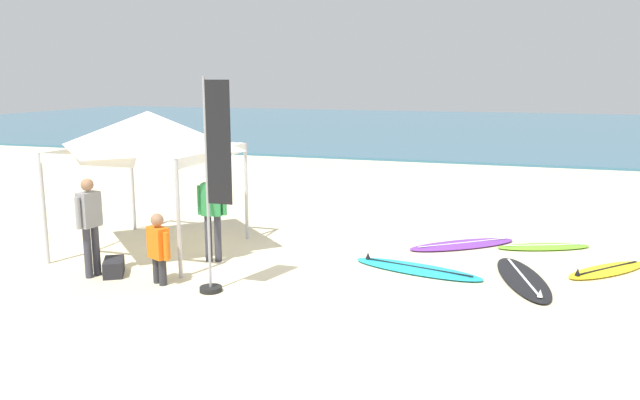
# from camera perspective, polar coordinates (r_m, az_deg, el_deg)

# --- Properties ---
(ground_plane) EXTENTS (80.00, 80.00, 0.00)m
(ground_plane) POSITION_cam_1_polar(r_m,az_deg,el_deg) (11.50, -1.45, -6.07)
(ground_plane) COLOR beige
(sea) EXTENTS (80.00, 36.00, 0.10)m
(sea) POSITION_cam_1_polar(r_m,az_deg,el_deg) (43.36, 12.95, 6.43)
(sea) COLOR #386B84
(sea) RESTS_ON ground
(canopy_tent) EXTENTS (2.88, 2.88, 2.75)m
(canopy_tent) POSITION_cam_1_polar(r_m,az_deg,el_deg) (12.57, -15.24, 6.12)
(canopy_tent) COLOR #B7B7BC
(canopy_tent) RESTS_ON ground
(surfboard_purple) EXTENTS (2.29, 1.97, 0.19)m
(surfboard_purple) POSITION_cam_1_polar(r_m,az_deg,el_deg) (13.18, 12.78, -3.93)
(surfboard_purple) COLOR purple
(surfboard_purple) RESTS_ON ground
(surfboard_cyan) EXTENTS (2.50, 1.24, 0.19)m
(surfboard_cyan) POSITION_cam_1_polar(r_m,az_deg,el_deg) (11.40, 8.73, -6.16)
(surfboard_cyan) COLOR #23B2CC
(surfboard_cyan) RESTS_ON ground
(surfboard_yellow) EXTENTS (1.69, 1.77, 0.19)m
(surfboard_yellow) POSITION_cam_1_polar(r_m,az_deg,el_deg) (12.29, 24.50, -5.78)
(surfboard_yellow) COLOR yellow
(surfboard_yellow) RESTS_ON ground
(surfboard_black) EXTENTS (1.26, 2.54, 0.19)m
(surfboard_black) POSITION_cam_1_polar(r_m,az_deg,el_deg) (11.28, 17.87, -6.78)
(surfboard_black) COLOR black
(surfboard_black) RESTS_ON ground
(surfboard_lime) EXTENTS (1.95, 1.20, 0.19)m
(surfboard_lime) POSITION_cam_1_polar(r_m,az_deg,el_deg) (13.47, 19.61, -3.99)
(surfboard_lime) COLOR #7AD12D
(surfboard_lime) RESTS_ON ground
(person_green) EXTENTS (0.54, 0.29, 1.71)m
(person_green) POSITION_cam_1_polar(r_m,az_deg,el_deg) (11.77, -9.72, -0.85)
(person_green) COLOR #383842
(person_green) RESTS_ON ground
(person_grey) EXTENTS (0.28, 0.54, 1.71)m
(person_grey) POSITION_cam_1_polar(r_m,az_deg,el_deg) (11.41, -20.11, -1.75)
(person_grey) COLOR #383842
(person_grey) RESTS_ON ground
(person_orange) EXTENTS (0.50, 0.36, 1.20)m
(person_orange) POSITION_cam_1_polar(r_m,az_deg,el_deg) (10.73, -14.40, -4.03)
(person_orange) COLOR #2D2D33
(person_orange) RESTS_ON ground
(banner_flag) EXTENTS (0.60, 0.36, 3.40)m
(banner_flag) POSITION_cam_1_polar(r_m,az_deg,el_deg) (9.93, -9.55, 0.38)
(banner_flag) COLOR #99999E
(banner_flag) RESTS_ON ground
(gear_bag_near_tent) EXTENTS (0.58, 0.68, 0.28)m
(gear_bag_near_tent) POSITION_cam_1_polar(r_m,az_deg,el_deg) (11.58, -18.15, -5.79)
(gear_bag_near_tent) COLOR #232328
(gear_bag_near_tent) RESTS_ON ground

